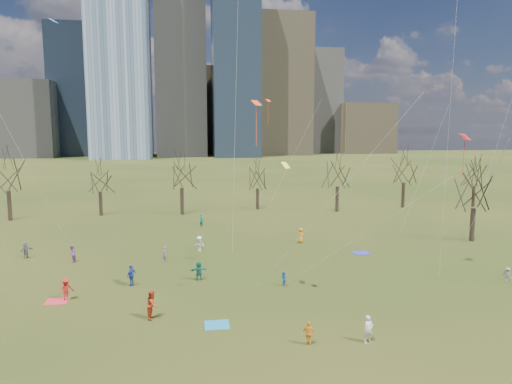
{
  "coord_description": "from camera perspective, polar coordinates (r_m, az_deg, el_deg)",
  "views": [
    {
      "loc": [
        -6.25,
        -28.84,
        12.53
      ],
      "look_at": [
        0.0,
        12.0,
        7.0
      ],
      "focal_mm": 32.0,
      "sensor_mm": 36.0,
      "label": 1
    }
  ],
  "objects": [
    {
      "name": "ground",
      "position": [
        32.06,
        3.37,
        -15.39
      ],
      "size": [
        500.0,
        500.0,
        0.0
      ],
      "primitive_type": "plane",
      "color": "black",
      "rests_on": "ground"
    },
    {
      "name": "downtown_skyline",
      "position": [
        240.98,
        -7.98,
        13.86
      ],
      "size": [
        212.5,
        78.0,
        118.0
      ],
      "color": "slate",
      "rests_on": "ground"
    },
    {
      "name": "bare_tree_row",
      "position": [
        66.66,
        -3.36,
        2.09
      ],
      "size": [
        113.04,
        29.8,
        9.5
      ],
      "color": "black",
      "rests_on": "ground"
    },
    {
      "name": "blanket_teal",
      "position": [
        31.0,
        -4.9,
        -16.22
      ],
      "size": [
        1.6,
        1.5,
        0.03
      ],
      "primitive_type": "cube",
      "color": "teal",
      "rests_on": "ground"
    },
    {
      "name": "blanket_navy",
      "position": [
        48.82,
        12.99,
        -7.43
      ],
      "size": [
        1.6,
        1.5,
        0.03
      ],
      "primitive_type": "cube",
      "color": "#242BA8",
      "rests_on": "ground"
    },
    {
      "name": "blanket_crimson",
      "position": [
        37.78,
        -23.63,
        -12.39
      ],
      "size": [
        1.6,
        1.5,
        0.03
      ],
      "primitive_type": "cube",
      "color": "red",
      "rests_on": "ground"
    },
    {
      "name": "person_1",
      "position": [
        29.12,
        13.88,
        -16.31
      ],
      "size": [
        0.69,
        0.55,
        1.65
      ],
      "primitive_type": "imported",
      "rotation": [
        0.0,
        0.0,
        0.29
      ],
      "color": "silver",
      "rests_on": "ground"
    },
    {
      "name": "person_2",
      "position": [
        32.28,
        -12.82,
        -13.55
      ],
      "size": [
        0.95,
        1.1,
        1.95
      ],
      "primitive_type": "imported",
      "rotation": [
        0.0,
        0.0,
        1.32
      ],
      "color": "#A83218",
      "rests_on": "ground"
    },
    {
      "name": "person_3",
      "position": [
        44.08,
        28.9,
        -9.02
      ],
      "size": [
        0.67,
        0.91,
        1.26
      ],
      "primitive_type": "imported",
      "rotation": [
        0.0,
        0.0,
        1.84
      ],
      "color": "slate",
      "rests_on": "ground"
    },
    {
      "name": "person_4",
      "position": [
        28.25,
        6.63,
        -17.14
      ],
      "size": [
        0.91,
        0.62,
        1.44
      ],
      "primitive_type": "imported",
      "rotation": [
        0.0,
        0.0,
        2.79
      ],
      "color": "orange",
      "rests_on": "ground"
    },
    {
      "name": "person_5",
      "position": [
        39.4,
        -7.17,
        -9.73
      ],
      "size": [
        1.58,
        0.73,
        1.64
      ],
      "primitive_type": "imported",
      "rotation": [
        0.0,
        0.0,
        3.31
      ],
      "color": "#176A5B",
      "rests_on": "ground"
    },
    {
      "name": "person_7",
      "position": [
        45.27,
        -11.39,
        -7.62
      ],
      "size": [
        0.39,
        0.57,
        1.5
      ],
      "primitive_type": "imported",
      "rotation": [
        0.0,
        0.0,
        4.65
      ],
      "color": "#84478F",
      "rests_on": "ground"
    },
    {
      "name": "person_8",
      "position": [
        37.69,
        3.45,
        -10.82
      ],
      "size": [
        0.57,
        0.68,
        1.23
      ],
      "primitive_type": "imported",
      "rotation": [
        0.0,
        0.0,
        4.91
      ],
      "color": "#2869B0",
      "rests_on": "ground"
    },
    {
      "name": "person_9",
      "position": [
        48.53,
        -7.09,
        -6.42
      ],
      "size": [
        1.19,
        0.99,
        1.6
      ],
      "primitive_type": "imported",
      "rotation": [
        0.0,
        0.0,
        5.82
      ],
      "color": "silver",
      "rests_on": "ground"
    },
    {
      "name": "person_11",
      "position": [
        51.0,
        -26.82,
        -6.52
      ],
      "size": [
        1.18,
        1.5,
        1.59
      ],
      "primitive_type": "imported",
      "rotation": [
        0.0,
        0.0,
        1.01
      ],
      "color": "slate",
      "rests_on": "ground"
    },
    {
      "name": "person_12",
      "position": [
        51.91,
        5.59,
        -5.42
      ],
      "size": [
        0.7,
        0.93,
        1.7
      ],
      "primitive_type": "imported",
      "rotation": [
        0.0,
        0.0,
        1.79
      ],
      "color": "orange",
      "rests_on": "ground"
    },
    {
      "name": "person_13",
      "position": [
        60.5,
        -6.86,
        -3.56
      ],
      "size": [
        0.72,
        0.74,
        1.71
      ],
      "primitive_type": "imported",
      "rotation": [
        0.0,
        0.0,
        2.31
      ],
      "color": "#186C5B",
      "rests_on": "ground"
    },
    {
      "name": "person_14",
      "position": [
        47.49,
        -22.02,
        -7.18
      ],
      "size": [
        0.78,
        0.93,
        1.7
      ],
      "primitive_type": "imported",
      "rotation": [
        0.0,
        0.0,
        4.53
      ],
      "color": "#8C4C99",
      "rests_on": "ground"
    },
    {
      "name": "person_15",
      "position": [
        37.4,
        -22.64,
        -11.15
      ],
      "size": [
        1.28,
        1.21,
        1.74
      ],
      "primitive_type": "imported",
      "rotation": [
        0.0,
        0.0,
        0.67
      ],
      "color": "#B21E19",
      "rests_on": "ground"
    },
    {
      "name": "person_16",
      "position": [
        39.08,
        -15.31,
        -10.01
      ],
      "size": [
        0.93,
        1.08,
        1.74
      ],
      "primitive_type": "imported",
      "rotation": [
        0.0,
        0.0,
        4.11
      ],
      "color": "#263FA5",
      "rests_on": "ground"
    },
    {
      "name": "kites_airborne",
      "position": [
        43.59,
        8.89,
        9.46
      ],
      "size": [
        65.3,
        43.82,
        31.96
      ],
      "color": "#EF4514",
      "rests_on": "ground"
    }
  ]
}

